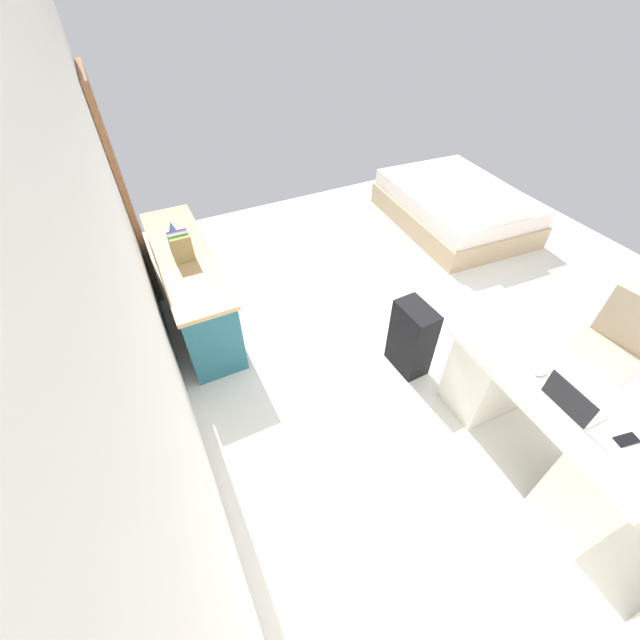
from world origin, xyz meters
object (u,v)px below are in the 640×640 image
Objects in this scene: desk at (544,420)px; bed at (455,207)px; credenza at (192,286)px; suitcase_black at (411,338)px; cell_phone_near_laptop at (627,440)px; figurine_small at (172,227)px; office_chair at (604,357)px; laptop at (572,401)px; computer_mouse at (541,372)px.

desk reaches higher than bed.
credenza reaches higher than suitcase_black.
cell_phone_near_laptop is (-3.23, 1.63, 0.49)m from bed.
cell_phone_near_laptop is (-2.93, -1.83, 0.36)m from credenza.
figurine_small reaches higher than suitcase_black.
suitcase_black is at bearing 131.75° from bed.
office_chair is 0.47× the size of bed.
office_chair is at bearing 162.97° from bed.
laptop is at bearing 107.01° from office_chair.
suitcase_black is (1.07, 0.32, -0.05)m from desk.
laptop is (-2.63, -1.73, 0.40)m from credenza.
computer_mouse is at bearing 16.43° from cell_phone_near_laptop.
figurine_small is (2.77, 1.78, 0.06)m from computer_mouse.
suitcase_black is 1.27m from laptop.
credenza is at bearing 33.36° from laptop.
bed is at bearing -30.64° from laptop.
figurine_small is (2.94, 1.82, 0.42)m from desk.
cell_phone_near_laptop reaches higher than suitcase_black.
office_chair reaches higher than cell_phone_near_laptop.
office_chair is 9.40× the size of computer_mouse.
office_chair is at bearing -131.47° from credenza.
laptop is 2.33× the size of cell_phone_near_laptop.
desk is at bearing -165.74° from computer_mouse.
suitcase_black is 6.06× the size of figurine_small.
suitcase_black is 6.66× the size of computer_mouse.
cell_phone_near_laptop is (-0.30, -0.10, -0.04)m from laptop.
bed is at bearing -17.03° from office_chair.
laptop reaches higher than credenza.
suitcase_black is 4.90× the size of cell_phone_near_laptop.
cell_phone_near_laptop is at bearing -173.11° from computer_mouse.
office_chair is 2.77m from bed.
computer_mouse is (0.26, -0.05, -0.03)m from laptop.
laptop is (-2.93, 1.73, 0.53)m from bed.
computer_mouse is at bearing 12.59° from desk.
laptop is at bearing -170.61° from suitcase_black.
cell_phone_near_laptop is at bearing -148.01° from credenza.
computer_mouse is (-0.91, -0.29, 0.41)m from suitcase_black.
bed is 3.44m from laptop.
desk is 2.19× the size of suitcase_black.
office_chair is 1.06m from cell_phone_near_laptop.
office_chair reaches higher than laptop.
cell_phone_near_laptop is at bearing -169.16° from suitcase_black.
cell_phone_near_laptop is at bearing 153.15° from bed.
computer_mouse reaches higher than cell_phone_near_laptop.
cell_phone_near_laptop is 3.80m from figurine_small.
bed is 18.10× the size of figurine_small.
credenza is at bearing 48.53° from office_chair.
bed is at bearing -30.60° from computer_mouse.
figurine_small reaches higher than computer_mouse.
laptop is 3.49m from figurine_small.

